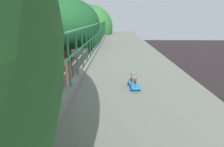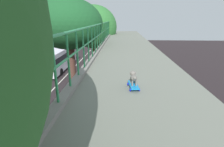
% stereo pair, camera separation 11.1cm
% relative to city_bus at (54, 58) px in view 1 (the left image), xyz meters
% --- Properties ---
extents(city_bus, '(2.71, 10.06, 3.10)m').
position_rel_city_bus_xyz_m(city_bus, '(0.00, 0.00, 0.00)').
color(city_bus, white).
rests_on(city_bus, ground).
extents(roadside_tree_mid, '(3.68, 3.68, 8.42)m').
position_rel_city_bus_xyz_m(roadside_tree_mid, '(6.40, -14.83, 5.18)').
color(roadside_tree_mid, '#52332A').
rests_on(roadside_tree_mid, ground).
extents(roadside_tree_far, '(4.31, 4.31, 8.57)m').
position_rel_city_bus_xyz_m(roadside_tree_far, '(6.66, -7.74, 4.75)').
color(roadside_tree_far, '#4F4320').
rests_on(roadside_tree_far, ground).
extents(toy_skateboard, '(0.25, 0.50, 0.09)m').
position_rel_city_bus_xyz_m(toy_skateboard, '(9.50, -20.81, 4.24)').
color(toy_skateboard, '#1984D0').
rests_on(toy_skateboard, overpass_deck).
extents(small_dog, '(0.16, 0.34, 0.27)m').
position_rel_city_bus_xyz_m(small_dog, '(9.50, -20.77, 4.42)').
color(small_dog, slate).
rests_on(small_dog, toy_skateboard).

